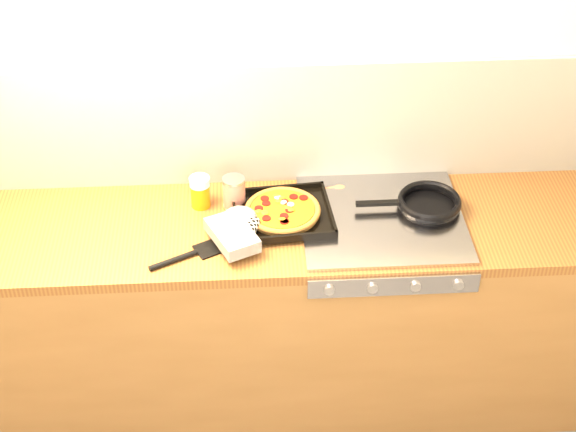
{
  "coord_description": "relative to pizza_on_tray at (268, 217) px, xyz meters",
  "views": [
    {
      "loc": [
        -0.05,
        -1.46,
        2.9
      ],
      "look_at": [
        0.1,
        1.08,
        0.95
      ],
      "focal_mm": 55.0,
      "sensor_mm": 36.0,
      "label": 1
    }
  ],
  "objects": [
    {
      "name": "frying_pan",
      "position": [
        0.6,
        0.05,
        -0.0
      ],
      "size": [
        0.4,
        0.24,
        0.04
      ],
      "color": "black",
      "rests_on": "stovetop"
    },
    {
      "name": "black_spatula",
      "position": [
        -0.29,
        -0.16,
        -0.03
      ],
      "size": [
        0.27,
        0.18,
        0.02
      ],
      "color": "black",
      "rests_on": "counter_run"
    },
    {
      "name": "wooden_spoon",
      "position": [
        0.19,
        0.2,
        -0.03
      ],
      "size": [
        0.3,
        0.06,
        0.02
      ],
      "color": "#9F6343",
      "rests_on": "counter_run"
    },
    {
      "name": "counter_run",
      "position": [
        -0.03,
        0.01,
        -0.49
      ],
      "size": [
        3.2,
        0.62,
        0.9
      ],
      "color": "brown",
      "rests_on": "ground"
    },
    {
      "name": "juice_glass",
      "position": [
        -0.25,
        0.14,
        0.02
      ],
      "size": [
        0.09,
        0.09,
        0.13
      ],
      "color": "orange",
      "rests_on": "counter_run"
    },
    {
      "name": "tomato_can",
      "position": [
        -0.12,
        0.13,
        0.02
      ],
      "size": [
        0.09,
        0.09,
        0.12
      ],
      "color": "#A1190C",
      "rests_on": "counter_run"
    },
    {
      "name": "stovetop",
      "position": [
        0.42,
        0.01,
        -0.04
      ],
      "size": [
        0.6,
        0.56,
        0.02
      ],
      "primitive_type": "cube",
      "color": "#A3A2A7",
      "rests_on": "counter_run"
    },
    {
      "name": "room_shell",
      "position": [
        -0.03,
        0.3,
        0.21
      ],
      "size": [
        3.2,
        3.2,
        3.2
      ],
      "color": "white",
      "rests_on": "ground"
    },
    {
      "name": "pizza_on_tray",
      "position": [
        0.0,
        0.0,
        0.0
      ],
      "size": [
        0.48,
        0.44,
        0.06
      ],
      "color": "black",
      "rests_on": "stovetop"
    }
  ]
}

